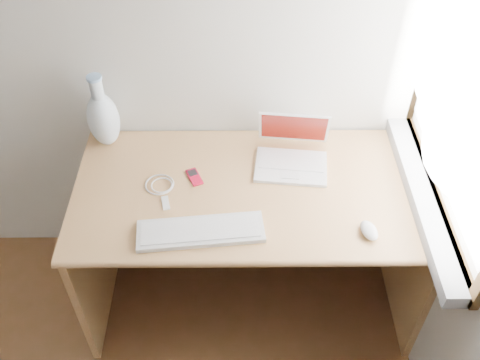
{
  "coord_description": "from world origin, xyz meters",
  "views": [
    {
      "loc": [
        0.97,
        -0.12,
        2.3
      ],
      "look_at": [
        0.98,
        1.35,
        0.84
      ],
      "focal_mm": 40.0,
      "sensor_mm": 36.0,
      "label": 1
    }
  ],
  "objects_px": {
    "external_keyboard": "(201,231)",
    "vase": "(103,118)",
    "desk": "(251,209)",
    "laptop": "(291,153)"
  },
  "relations": [
    {
      "from": "desk",
      "to": "vase",
      "type": "bearing_deg",
      "value": 162.6
    },
    {
      "from": "desk",
      "to": "external_keyboard",
      "type": "distance_m",
      "value": 0.44
    },
    {
      "from": "external_keyboard",
      "to": "vase",
      "type": "distance_m",
      "value": 0.68
    },
    {
      "from": "desk",
      "to": "external_keyboard",
      "type": "relative_size",
      "value": 3.0
    },
    {
      "from": "vase",
      "to": "laptop",
      "type": "bearing_deg",
      "value": -9.19
    },
    {
      "from": "external_keyboard",
      "to": "vase",
      "type": "bearing_deg",
      "value": 124.03
    },
    {
      "from": "desk",
      "to": "vase",
      "type": "distance_m",
      "value": 0.75
    },
    {
      "from": "external_keyboard",
      "to": "vase",
      "type": "height_order",
      "value": "vase"
    },
    {
      "from": "desk",
      "to": "laptop",
      "type": "distance_m",
      "value": 0.32
    },
    {
      "from": "desk",
      "to": "external_keyboard",
      "type": "height_order",
      "value": "external_keyboard"
    }
  ]
}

